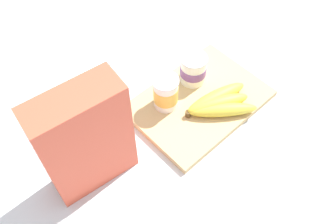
{
  "coord_description": "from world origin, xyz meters",
  "views": [
    {
      "loc": [
        -0.47,
        -0.39,
        0.8
      ],
      "look_at": [
        -0.11,
        0.0,
        0.07
      ],
      "focal_mm": 40.85,
      "sensor_mm": 36.0,
      "label": 1
    }
  ],
  "objects_px": {
    "banana_bunch": "(219,103)",
    "cutting_board": "(199,102)",
    "yogurt_cup_front": "(166,93)",
    "yogurt_cup_back": "(193,69)",
    "cereal_box": "(85,140)"
  },
  "relations": [
    {
      "from": "yogurt_cup_back",
      "to": "banana_bunch",
      "type": "height_order",
      "value": "yogurt_cup_back"
    },
    {
      "from": "yogurt_cup_front",
      "to": "banana_bunch",
      "type": "bearing_deg",
      "value": -48.06
    },
    {
      "from": "cutting_board",
      "to": "yogurt_cup_back",
      "type": "distance_m",
      "value": 0.09
    },
    {
      "from": "yogurt_cup_front",
      "to": "cereal_box",
      "type": "bearing_deg",
      "value": -174.51
    },
    {
      "from": "yogurt_cup_back",
      "to": "cutting_board",
      "type": "bearing_deg",
      "value": -120.69
    },
    {
      "from": "banana_bunch",
      "to": "cereal_box",
      "type": "bearing_deg",
      "value": 167.19
    },
    {
      "from": "cutting_board",
      "to": "cereal_box",
      "type": "height_order",
      "value": "cereal_box"
    },
    {
      "from": "banana_bunch",
      "to": "cutting_board",
      "type": "bearing_deg",
      "value": 107.65
    },
    {
      "from": "cutting_board",
      "to": "yogurt_cup_front",
      "type": "xyz_separation_m",
      "value": [
        -0.07,
        0.05,
        0.06
      ]
    },
    {
      "from": "cutting_board",
      "to": "banana_bunch",
      "type": "distance_m",
      "value": 0.06
    },
    {
      "from": "cereal_box",
      "to": "yogurt_cup_back",
      "type": "relative_size",
      "value": 3.45
    },
    {
      "from": "cutting_board",
      "to": "cereal_box",
      "type": "relative_size",
      "value": 1.22
    },
    {
      "from": "cutting_board",
      "to": "banana_bunch",
      "type": "relative_size",
      "value": 1.88
    },
    {
      "from": "yogurt_cup_front",
      "to": "banana_bunch",
      "type": "relative_size",
      "value": 0.51
    },
    {
      "from": "cereal_box",
      "to": "yogurt_cup_front",
      "type": "bearing_deg",
      "value": -167.35
    }
  ]
}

